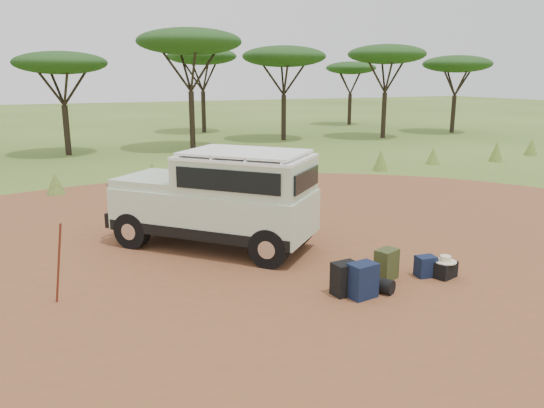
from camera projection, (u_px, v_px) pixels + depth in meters
name	position (u px, v px, depth m)	size (l,w,h in m)	color
ground	(253.00, 276.00, 9.98)	(140.00, 140.00, 0.00)	#496724
dirt_clearing	(253.00, 276.00, 9.98)	(23.00, 23.00, 0.01)	brown
grass_fringe	(157.00, 177.00, 17.61)	(36.60, 1.60, 0.90)	#496724
acacia_treeline	(116.00, 51.00, 26.67)	(46.70, 13.20, 6.26)	black
safari_vehicle	(220.00, 201.00, 11.44)	(4.29, 4.40, 2.17)	beige
walking_staff	(59.00, 264.00, 8.57)	(0.04, 0.04, 1.47)	maroon
backpack_black	(345.00, 279.00, 9.09)	(0.42, 0.31, 0.58)	black
backpack_navy	(362.00, 280.00, 8.97)	(0.47, 0.33, 0.61)	#121D39
backpack_olive	(386.00, 264.00, 9.79)	(0.41, 0.30, 0.57)	#3D441F
duffel_navy	(426.00, 266.00, 9.93)	(0.36, 0.27, 0.40)	#121D39
hard_case	(445.00, 270.00, 9.90)	(0.43, 0.31, 0.31)	black
stuff_sack	(386.00, 286.00, 9.17)	(0.26, 0.26, 0.26)	black
safari_hat	(445.00, 260.00, 9.85)	(0.41, 0.41, 0.12)	beige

